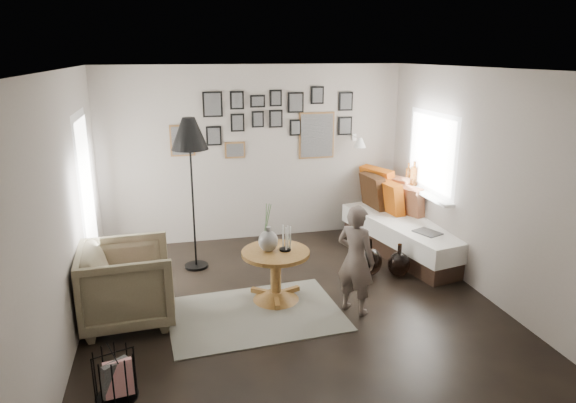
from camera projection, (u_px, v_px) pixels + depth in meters
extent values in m
plane|color=black|center=(294.00, 308.00, 5.76)|extent=(4.80, 4.80, 0.00)
plane|color=#9E958B|center=(255.00, 154.00, 7.64)|extent=(4.50, 0.00, 4.50)
plane|color=#9E958B|center=(390.00, 299.00, 3.16)|extent=(4.50, 0.00, 4.50)
plane|color=#9E958B|center=(66.00, 211.00, 4.89)|extent=(0.00, 4.80, 4.80)
plane|color=#9E958B|center=(484.00, 184.00, 5.90)|extent=(0.00, 4.80, 4.80)
plane|color=white|center=(295.00, 69.00, 5.04)|extent=(4.80, 4.80, 0.00)
plane|color=white|center=(87.00, 202.00, 6.09)|extent=(0.00, 2.14, 2.14)
plane|color=white|center=(87.00, 202.00, 6.09)|extent=(0.00, 1.88, 1.88)
plane|color=white|center=(87.00, 202.00, 6.09)|extent=(0.00, 1.93, 1.93)
plane|color=white|center=(432.00, 152.00, 6.98)|extent=(0.00, 1.30, 1.30)
plane|color=white|center=(432.00, 152.00, 6.98)|extent=(0.00, 1.14, 1.14)
cube|color=white|center=(425.00, 193.00, 7.12)|extent=(0.15, 1.32, 0.04)
cylinder|color=#8C4C14|center=(414.00, 176.00, 7.41)|extent=(0.10, 0.10, 0.28)
cylinder|color=#8C4C14|center=(408.00, 176.00, 7.57)|extent=(0.08, 0.08, 0.22)
cube|color=brown|center=(182.00, 141.00, 7.32)|extent=(0.35, 0.03, 0.45)
cube|color=black|center=(182.00, 141.00, 7.30)|extent=(0.30, 0.01, 0.40)
cube|color=black|center=(213.00, 104.00, 7.28)|extent=(0.28, 0.03, 0.36)
cube|color=black|center=(213.00, 104.00, 7.26)|extent=(0.23, 0.01, 0.31)
cube|color=black|center=(214.00, 136.00, 7.41)|extent=(0.22, 0.03, 0.28)
cube|color=black|center=(214.00, 136.00, 7.39)|extent=(0.17, 0.01, 0.23)
cube|color=black|center=(237.00, 100.00, 7.34)|extent=(0.20, 0.03, 0.26)
cube|color=black|center=(237.00, 100.00, 7.33)|extent=(0.15, 0.01, 0.21)
cube|color=black|center=(238.00, 123.00, 7.43)|extent=(0.20, 0.03, 0.26)
cube|color=black|center=(238.00, 123.00, 7.42)|extent=(0.15, 0.01, 0.21)
cube|color=black|center=(258.00, 101.00, 7.42)|extent=(0.22, 0.03, 0.18)
cube|color=black|center=(258.00, 101.00, 7.40)|extent=(0.17, 0.01, 0.13)
cube|color=black|center=(258.00, 119.00, 7.49)|extent=(0.18, 0.03, 0.24)
cube|color=black|center=(258.00, 119.00, 7.47)|extent=(0.13, 0.01, 0.19)
cube|color=black|center=(276.00, 98.00, 7.47)|extent=(0.18, 0.03, 0.24)
cube|color=black|center=(276.00, 98.00, 7.45)|extent=(0.13, 0.01, 0.19)
cube|color=black|center=(276.00, 119.00, 7.55)|extent=(0.20, 0.03, 0.26)
cube|color=black|center=(276.00, 119.00, 7.53)|extent=(0.15, 0.01, 0.21)
cube|color=black|center=(296.00, 102.00, 7.55)|extent=(0.24, 0.03, 0.30)
cube|color=black|center=(296.00, 103.00, 7.54)|extent=(0.19, 0.01, 0.25)
cube|color=black|center=(296.00, 128.00, 7.66)|extent=(0.18, 0.03, 0.24)
cube|color=black|center=(296.00, 128.00, 7.64)|extent=(0.13, 0.01, 0.19)
cube|color=brown|center=(317.00, 135.00, 7.77)|extent=(0.55, 0.03, 0.70)
cube|color=black|center=(317.00, 136.00, 7.75)|extent=(0.50, 0.01, 0.65)
cube|color=black|center=(317.00, 95.00, 7.60)|extent=(0.20, 0.03, 0.26)
cube|color=black|center=(318.00, 95.00, 7.58)|extent=(0.15, 0.01, 0.21)
cube|color=black|center=(346.00, 101.00, 7.73)|extent=(0.22, 0.03, 0.28)
cube|color=black|center=(346.00, 101.00, 7.71)|extent=(0.17, 0.01, 0.23)
cube|color=black|center=(345.00, 126.00, 7.83)|extent=(0.22, 0.03, 0.28)
cube|color=black|center=(345.00, 126.00, 7.82)|extent=(0.17, 0.01, 0.23)
cube|color=brown|center=(235.00, 150.00, 7.53)|extent=(0.30, 0.03, 0.24)
cube|color=black|center=(235.00, 150.00, 7.52)|extent=(0.25, 0.01, 0.19)
cube|color=white|center=(354.00, 137.00, 7.90)|extent=(0.06, 0.04, 0.10)
cylinder|color=white|center=(357.00, 137.00, 7.79)|extent=(0.02, 0.24, 0.02)
cone|color=white|center=(360.00, 143.00, 7.68)|extent=(0.18, 0.18, 0.14)
cube|color=beige|center=(255.00, 314.00, 5.61)|extent=(1.93, 1.41, 0.01)
cone|color=brown|center=(276.00, 296.00, 5.93)|extent=(0.57, 0.57, 0.11)
cylinder|color=brown|center=(276.00, 275.00, 5.86)|extent=(0.12, 0.12, 0.44)
cylinder|color=brown|center=(276.00, 253.00, 5.78)|extent=(0.77, 0.77, 0.04)
ellipsoid|color=black|center=(268.00, 241.00, 5.74)|extent=(0.22, 0.22, 0.24)
cylinder|color=black|center=(268.00, 229.00, 5.70)|extent=(0.07, 0.07, 0.04)
cylinder|color=black|center=(285.00, 249.00, 5.79)|extent=(0.13, 0.13, 0.02)
cube|color=black|center=(409.00, 245.00, 7.31)|extent=(1.28, 2.23, 0.24)
cube|color=white|center=(410.00, 229.00, 7.24)|extent=(1.36, 2.30, 0.26)
cube|color=#AE4609|center=(388.00, 186.00, 7.93)|extent=(0.45, 0.67, 0.61)
cube|color=black|center=(382.00, 190.00, 7.81)|extent=(0.30, 0.57, 0.55)
cube|color=maroon|center=(404.00, 193.00, 7.71)|extent=(0.47, 0.58, 0.53)
cube|color=#AE4609|center=(395.00, 197.00, 7.52)|extent=(0.30, 0.53, 0.50)
cube|color=maroon|center=(412.00, 202.00, 7.38)|extent=(0.39, 0.51, 0.46)
cube|color=black|center=(427.00, 232.00, 6.68)|extent=(0.35, 0.40, 0.02)
imported|color=#70674C|center=(127.00, 284.00, 5.37)|extent=(0.98, 0.96, 0.85)
cube|color=white|center=(130.00, 277.00, 5.41)|extent=(0.39, 0.40, 0.17)
cylinder|color=black|center=(196.00, 266.00, 6.85)|extent=(0.31, 0.31, 0.03)
cylinder|color=black|center=(193.00, 203.00, 6.61)|extent=(0.03, 0.03, 1.77)
cone|color=black|center=(189.00, 133.00, 6.36)|extent=(0.46, 0.46, 0.40)
cube|color=black|center=(115.00, 378.00, 4.22)|extent=(0.24, 0.22, 0.32)
cube|color=white|center=(119.00, 379.00, 4.20)|extent=(0.24, 0.12, 0.32)
ellipsoid|color=black|center=(370.00, 262.00, 6.57)|extent=(0.32, 0.32, 0.37)
cylinder|color=black|center=(370.00, 244.00, 6.50)|extent=(0.05, 0.05, 0.11)
ellipsoid|color=black|center=(399.00, 264.00, 6.54)|extent=(0.28, 0.28, 0.32)
cylinder|color=black|center=(400.00, 248.00, 6.48)|extent=(0.05, 0.05, 0.11)
imported|color=#6D5E56|center=(356.00, 260.00, 5.53)|extent=(0.51, 0.53, 1.22)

